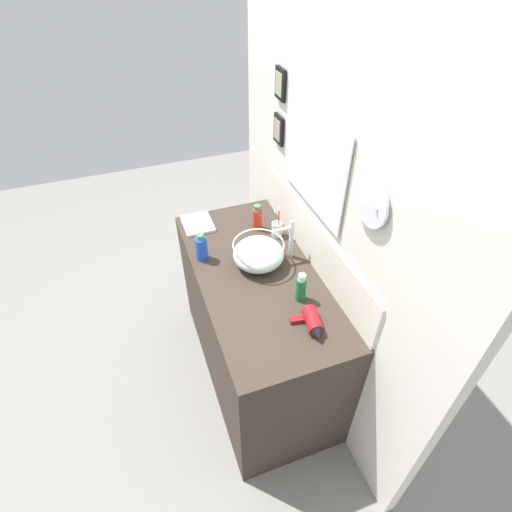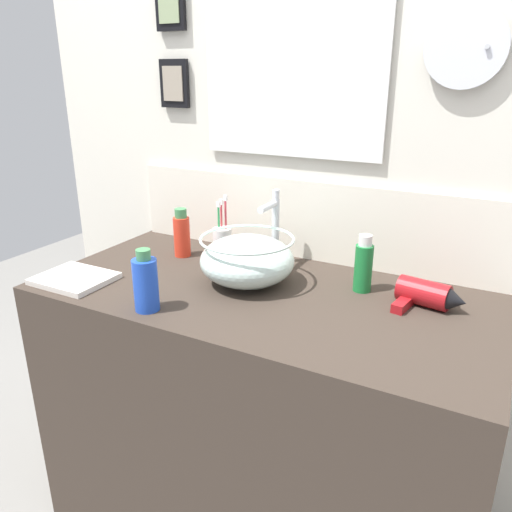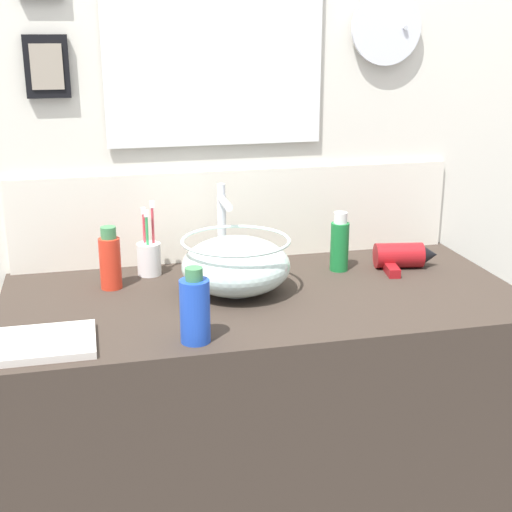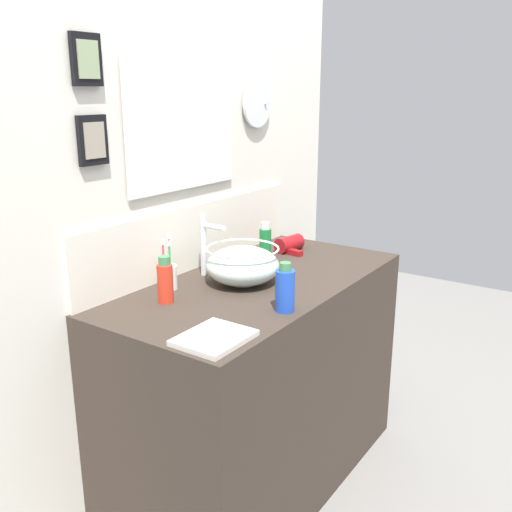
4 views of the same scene
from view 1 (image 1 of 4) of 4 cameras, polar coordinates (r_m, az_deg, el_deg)
ground_plane at (r=2.74m, az=0.14°, el=-15.56°), size 6.00×6.00×0.00m
vanity_counter at (r=2.40m, az=0.15°, el=-9.89°), size 1.27×0.62×0.86m
back_panel at (r=1.99m, az=9.43°, el=7.05°), size 2.03×0.10×2.40m
glass_bowl_sink at (r=2.08m, az=0.35°, el=0.35°), size 0.27×0.27×0.14m
faucet at (r=2.10m, az=4.76°, el=2.70°), size 0.02×0.12×0.24m
hair_drier at (r=1.83m, az=8.08°, el=-9.43°), size 0.18×0.14×0.07m
toothbrush_cup at (r=2.30m, az=3.02°, el=3.93°), size 0.06×0.06×0.20m
spray_bottle at (r=2.33m, az=0.19°, el=5.46°), size 0.05×0.05×0.16m
lotion_bottle at (r=2.14m, az=-7.79°, el=1.13°), size 0.06×0.06×0.16m
shampoo_bottle at (r=1.91m, az=6.45°, el=-4.57°), size 0.05×0.05×0.16m
hand_towel at (r=2.42m, az=-8.32°, el=4.58°), size 0.21×0.17×0.02m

